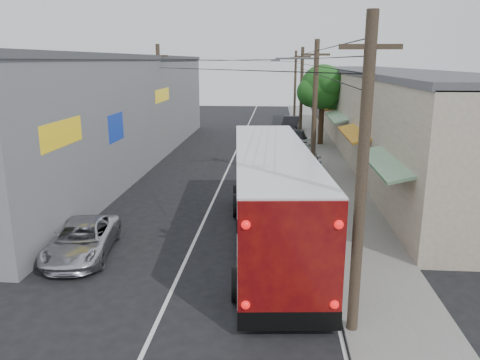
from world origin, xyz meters
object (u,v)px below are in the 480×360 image
object	(u,v)px
coach_bus	(271,195)
pedestrian_near	(321,185)
pedestrian_far	(317,174)
jeepney	(82,240)
parked_suv	(300,160)
parked_car_mid	(295,139)
parked_car_far	(291,124)

from	to	relation	value
coach_bus	pedestrian_near	distance (m)	6.21
pedestrian_near	pedestrian_far	xyz separation A→B (m)	(0.01, 2.29, 0.00)
jeepney	parked_suv	distance (m)	15.68
parked_car_mid	parked_car_far	xyz separation A→B (m)	(0.00, 9.77, -0.08)
coach_bus	parked_car_mid	bearing A→B (deg)	80.35
coach_bus	pedestrian_far	distance (m)	8.34
parked_car_far	pedestrian_far	world-z (taller)	pedestrian_far
pedestrian_near	pedestrian_far	bearing A→B (deg)	-104.07
coach_bus	parked_car_far	bearing A→B (deg)	81.89
jeepney	pedestrian_near	bearing A→B (deg)	31.63
parked_car_far	jeepney	bearing A→B (deg)	-97.28
coach_bus	parked_car_far	distance (m)	29.56
parked_suv	parked_car_mid	bearing A→B (deg)	88.66
parked_car_far	pedestrian_near	world-z (taller)	pedestrian_near
parked_car_mid	pedestrian_far	world-z (taller)	same
parked_car_mid	pedestrian_near	bearing A→B (deg)	-83.14
pedestrian_near	pedestrian_far	size ratio (longest dim) A/B	0.99
parked_suv	pedestrian_near	size ratio (longest dim) A/B	4.03
parked_suv	pedestrian_near	distance (m)	5.83
parked_suv	parked_car_far	world-z (taller)	parked_suv
parked_car_mid	parked_car_far	size ratio (longest dim) A/B	1.07
jeepney	parked_car_far	distance (m)	32.45
parked_suv	pedestrian_far	size ratio (longest dim) A/B	4.00
parked_suv	pedestrian_far	distance (m)	3.58
parked_suv	parked_car_far	distance (m)	18.10
parked_car_mid	pedestrian_near	xyz separation A→B (m)	(0.80, -14.10, 0.06)
jeepney	pedestrian_near	world-z (taller)	pedestrian_near
parked_car_mid	pedestrian_near	distance (m)	14.12
jeepney	pedestrian_far	world-z (taller)	pedestrian_far
pedestrian_near	pedestrian_far	world-z (taller)	pedestrian_far
parked_car_mid	pedestrian_far	size ratio (longest dim) A/B	3.17
pedestrian_far	parked_suv	bearing A→B (deg)	-52.03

